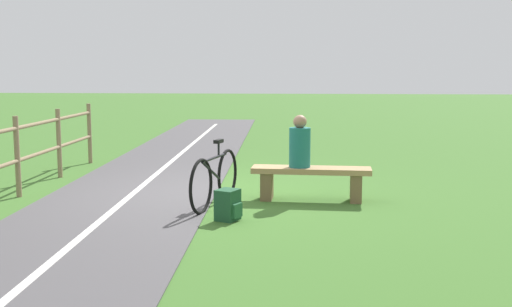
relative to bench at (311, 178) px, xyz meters
name	(u,v)px	position (x,y,z in m)	size (l,w,h in m)	color
ground_plane	(208,194)	(1.57, -0.36, -0.33)	(80.00, 80.00, 0.00)	#3D6B28
paved_path	(33,278)	(2.54, 3.64, -0.33)	(2.52, 36.00, 0.02)	#4C494C
path_centre_line	(33,277)	(2.54, 3.64, -0.32)	(0.10, 32.00, 0.00)	silver
bench	(311,178)	(0.00, 0.00, 0.00)	(1.74, 0.49, 0.49)	#A88456
person_seated	(300,145)	(0.17, -0.01, 0.48)	(0.32, 0.32, 0.76)	#1E6B66
bicycle	(215,179)	(1.33, 0.51, 0.06)	(0.43, 1.71, 0.92)	black
backpack	(228,205)	(1.05, 1.30, -0.14)	(0.35, 0.35, 0.39)	#1E4C2D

